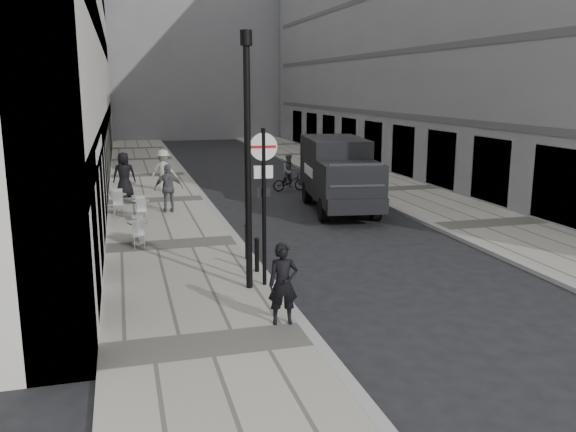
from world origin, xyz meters
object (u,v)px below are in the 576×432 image
at_px(lamppost, 248,150).
at_px(walking_man, 283,284).
at_px(sign_post, 264,186).
at_px(cyclist, 290,177).
at_px(panel_van, 338,171).

bearing_deg(lamppost, walking_man, -85.20).
height_order(walking_man, sign_post, sign_post).
xyz_separation_m(walking_man, cyclist, (4.58, 16.00, -0.27)).
bearing_deg(panel_van, walking_man, -107.12).
relative_size(lamppost, panel_van, 0.96).
bearing_deg(sign_post, lamppost, -159.60).
bearing_deg(cyclist, walking_man, -109.60).
bearing_deg(walking_man, cyclist, 79.96).
xyz_separation_m(panel_van, cyclist, (-0.65, 4.85, -0.90)).
bearing_deg(cyclist, lamppost, -112.96).
distance_m(lamppost, cyclist, 14.69).
distance_m(lamppost, panel_van, 10.48).
xyz_separation_m(lamppost, cyclist, (4.78, 13.62, -2.73)).
bearing_deg(panel_van, sign_post, -112.19).
distance_m(walking_man, panel_van, 12.33).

